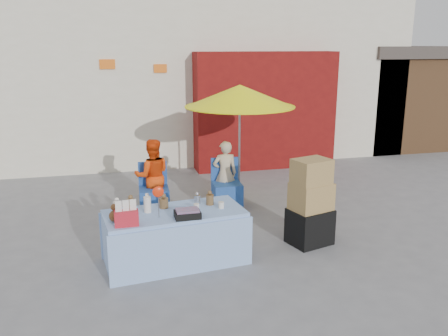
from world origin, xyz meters
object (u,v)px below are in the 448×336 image
object	(u,v)px
market_table	(175,236)
chair_right	(227,194)
vendor_orange	(152,176)
vendor_beige	(225,174)
umbrella	(240,96)
chair_left	(154,199)
box_stack	(311,205)

from	to	relation	value
market_table	chair_right	size ratio (longest dim) A/B	2.22
market_table	chair_right	bearing A→B (deg)	51.40
vendor_orange	vendor_beige	bearing A→B (deg)	-177.32
vendor_beige	umbrella	bearing A→B (deg)	-150.76
market_table	vendor_beige	size ratio (longest dim) A/B	1.64
market_table	vendor_beige	world-z (taller)	vendor_beige
chair_left	box_stack	bearing A→B (deg)	-38.35
vendor_beige	chair_left	bearing A→B (deg)	8.81
chair_right	box_stack	xyz separation A→B (m)	(0.76, -1.75, 0.32)
vendor_orange	umbrella	xyz separation A→B (m)	(1.55, 0.15, 1.27)
chair_right	box_stack	world-z (taller)	box_stack
chair_right	vendor_orange	size ratio (longest dim) A/B	0.68
chair_right	vendor_orange	bearing A→B (deg)	176.55
market_table	chair_left	world-z (taller)	market_table
chair_left	chair_right	world-z (taller)	same
chair_left	box_stack	xyz separation A→B (m)	(2.01, -1.75, 0.32)
vendor_orange	vendor_beige	size ratio (longest dim) A/B	1.08
chair_right	chair_left	bearing A→B (deg)	-177.32
market_table	box_stack	xyz separation A→B (m)	(1.94, 0.13, 0.22)
vendor_orange	box_stack	bearing A→B (deg)	139.55
vendor_beige	box_stack	world-z (taller)	box_stack
chair_left	vendor_orange	bearing A→B (deg)	92.99
umbrella	box_stack	world-z (taller)	umbrella
market_table	vendor_orange	distance (m)	2.04
market_table	box_stack	size ratio (longest dim) A/B	1.53
chair_left	box_stack	world-z (taller)	box_stack
chair_right	vendor_beige	distance (m)	0.35
chair_right	vendor_beige	world-z (taller)	vendor_beige
vendor_beige	box_stack	xyz separation A→B (m)	(0.77, -1.89, -0.01)
chair_right	vendor_beige	bearing A→B (deg)	92.99
chair_left	umbrella	world-z (taller)	umbrella
chair_right	umbrella	size ratio (longest dim) A/B	0.41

